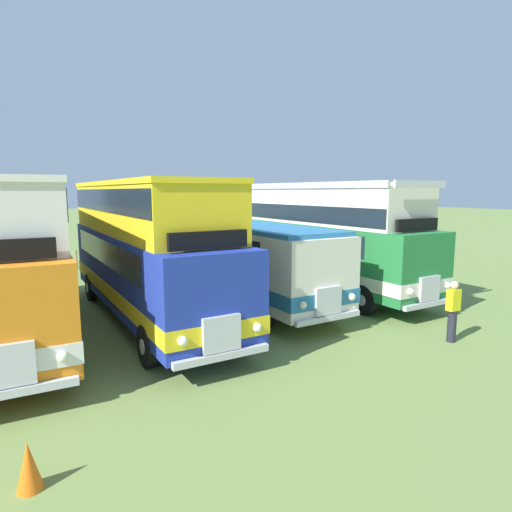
{
  "coord_description": "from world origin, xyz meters",
  "views": [
    {
      "loc": [
        0.29,
        -14.14,
        4.18
      ],
      "look_at": [
        8.36,
        0.54,
        1.66
      ],
      "focal_mm": 30.33,
      "sensor_mm": 36.0,
      "label": 1
    }
  ],
  "objects_px": {
    "bus_seventh_in_row": "(327,236)",
    "cone_mid_row": "(29,466)",
    "bus_fifth_in_row": "(145,244)",
    "bus_sixth_in_row": "(244,256)",
    "marshal_person": "(453,311)",
    "bus_fourth_in_row": "(10,251)"
  },
  "relations": [
    {
      "from": "bus_fifth_in_row",
      "to": "cone_mid_row",
      "type": "height_order",
      "value": "bus_fifth_in_row"
    },
    {
      "from": "bus_fifth_in_row",
      "to": "bus_sixth_in_row",
      "type": "xyz_separation_m",
      "value": [
        3.82,
        0.42,
        -0.72
      ]
    },
    {
      "from": "marshal_person",
      "to": "bus_seventh_in_row",
      "type": "bearing_deg",
      "value": 83.31
    },
    {
      "from": "bus_fifth_in_row",
      "to": "bus_seventh_in_row",
      "type": "height_order",
      "value": "bus_seventh_in_row"
    },
    {
      "from": "bus_fifth_in_row",
      "to": "cone_mid_row",
      "type": "xyz_separation_m",
      "value": [
        -3.65,
        -7.48,
        -2.12
      ]
    },
    {
      "from": "bus_fourth_in_row",
      "to": "cone_mid_row",
      "type": "bearing_deg",
      "value": -88.78
    },
    {
      "from": "bus_fourth_in_row",
      "to": "bus_sixth_in_row",
      "type": "distance_m",
      "value": 7.68
    },
    {
      "from": "bus_seventh_in_row",
      "to": "marshal_person",
      "type": "distance_m",
      "value": 6.86
    },
    {
      "from": "bus_fourth_in_row",
      "to": "marshal_person",
      "type": "bearing_deg",
      "value": -31.71
    },
    {
      "from": "bus_sixth_in_row",
      "to": "marshal_person",
      "type": "relative_size",
      "value": 5.65
    },
    {
      "from": "bus_fourth_in_row",
      "to": "bus_seventh_in_row",
      "type": "relative_size",
      "value": 1.1
    },
    {
      "from": "bus_fourth_in_row",
      "to": "cone_mid_row",
      "type": "height_order",
      "value": "bus_fourth_in_row"
    },
    {
      "from": "marshal_person",
      "to": "bus_sixth_in_row",
      "type": "bearing_deg",
      "value": 114.25
    },
    {
      "from": "bus_sixth_in_row",
      "to": "bus_seventh_in_row",
      "type": "distance_m",
      "value": 3.87
    },
    {
      "from": "bus_seventh_in_row",
      "to": "bus_fifth_in_row",
      "type": "bearing_deg",
      "value": -177.56
    },
    {
      "from": "cone_mid_row",
      "to": "marshal_person",
      "type": "height_order",
      "value": "marshal_person"
    },
    {
      "from": "bus_fifth_in_row",
      "to": "bus_sixth_in_row",
      "type": "distance_m",
      "value": 3.92
    },
    {
      "from": "bus_fourth_in_row",
      "to": "bus_fifth_in_row",
      "type": "bearing_deg",
      "value": -4.12
    },
    {
      "from": "bus_fifth_in_row",
      "to": "bus_seventh_in_row",
      "type": "relative_size",
      "value": 1.1
    },
    {
      "from": "cone_mid_row",
      "to": "marshal_person",
      "type": "xyz_separation_m",
      "value": [
        10.52,
        1.15,
        0.53
      ]
    },
    {
      "from": "bus_sixth_in_row",
      "to": "cone_mid_row",
      "type": "relative_size",
      "value": 13.7
    },
    {
      "from": "bus_seventh_in_row",
      "to": "cone_mid_row",
      "type": "distance_m",
      "value": 13.88
    }
  ]
}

